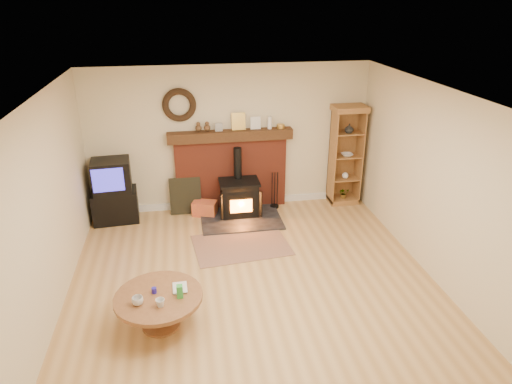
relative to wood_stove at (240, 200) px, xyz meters
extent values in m
plane|color=#B2834A|center=(-0.10, -2.27, -0.32)|extent=(5.50, 5.50, 0.00)
cube|color=beige|center=(-0.10, 0.48, 0.98)|extent=(5.00, 0.02, 2.60)
cube|color=beige|center=(-0.10, -5.02, 0.98)|extent=(5.00, 0.02, 2.60)
cube|color=beige|center=(-2.60, -2.27, 0.98)|extent=(0.02, 5.50, 2.60)
cube|color=beige|center=(2.40, -2.27, 0.98)|extent=(0.02, 5.50, 2.60)
cube|color=white|center=(-0.10, -2.27, 2.28)|extent=(5.00, 5.50, 0.02)
cube|color=white|center=(-0.10, 0.46, -0.26)|extent=(5.00, 0.04, 0.12)
torus|color=black|center=(-0.95, 0.42, 1.63)|extent=(0.57, 0.11, 0.57)
cube|color=maroon|center=(-0.10, 0.41, 0.33)|extent=(2.00, 0.15, 1.30)
cube|color=#351C10|center=(-0.10, 0.37, 1.07)|extent=(2.20, 0.22, 0.18)
cube|color=#999999|center=(-0.30, 0.38, 1.23)|extent=(0.13, 0.05, 0.14)
cube|color=gold|center=(0.05, 0.40, 1.31)|extent=(0.24, 0.06, 0.30)
cube|color=white|center=(0.35, 0.40, 1.27)|extent=(0.18, 0.05, 0.22)
cylinder|color=white|center=(0.60, 0.38, 1.27)|extent=(0.08, 0.08, 0.22)
cylinder|color=gold|center=(0.80, 0.38, 1.20)|extent=(0.14, 0.14, 0.07)
cube|color=black|center=(0.00, -0.17, -0.30)|extent=(1.40, 1.00, 0.03)
cube|color=black|center=(0.00, 0.03, 0.01)|extent=(0.63, 0.45, 0.59)
cube|color=black|center=(0.00, 0.03, 0.32)|extent=(0.70, 0.50, 0.04)
cylinder|color=black|center=(0.00, 0.18, 0.62)|extent=(0.14, 0.14, 0.56)
cube|color=orange|center=(0.00, -0.20, -0.03)|extent=(0.38, 0.02, 0.24)
cube|color=black|center=(-0.29, -0.14, -0.01)|extent=(0.15, 0.20, 0.47)
cube|color=black|center=(0.29, -0.14, -0.01)|extent=(0.15, 0.20, 0.47)
cube|color=brown|center=(-0.12, -1.06, -0.31)|extent=(1.57, 1.15, 0.01)
cube|color=black|center=(-2.16, 0.20, -0.04)|extent=(0.80, 0.58, 0.56)
cube|color=black|center=(-2.16, 0.20, 0.52)|extent=(0.67, 0.57, 0.56)
cube|color=#2C27AC|center=(-2.18, -0.07, 0.55)|extent=(0.50, 0.05, 0.40)
cube|color=brown|center=(2.02, 0.26, -0.27)|extent=(0.54, 0.39, 0.10)
cube|color=brown|center=(2.02, 0.45, 0.59)|extent=(0.54, 0.02, 1.71)
cube|color=brown|center=(1.76, 0.26, 0.59)|extent=(0.02, 0.39, 1.71)
cube|color=brown|center=(2.28, 0.26, 0.59)|extent=(0.02, 0.39, 1.71)
cube|color=brown|center=(2.02, 0.26, 1.50)|extent=(0.60, 0.43, 0.10)
cube|color=brown|center=(2.02, 0.26, 0.17)|extent=(0.50, 0.35, 0.02)
cube|color=brown|center=(2.02, 0.26, 0.61)|extent=(0.50, 0.35, 0.02)
cube|color=brown|center=(2.02, 0.26, 1.05)|extent=(0.50, 0.35, 0.02)
imported|color=white|center=(2.02, 0.21, 1.15)|extent=(0.16, 0.16, 0.17)
imported|color=white|center=(2.02, 0.21, 0.65)|extent=(0.21, 0.21, 0.05)
sphere|color=white|center=(2.02, 0.21, 0.24)|extent=(0.12, 0.12, 0.12)
imported|color=green|center=(2.02, 0.21, -0.11)|extent=(0.19, 0.16, 0.21)
cube|color=orange|center=(-0.62, 0.13, -0.19)|extent=(0.48, 0.38, 0.26)
cube|color=black|center=(-0.94, 0.28, 0.02)|extent=(0.56, 0.15, 0.67)
cylinder|color=black|center=(0.69, 0.23, -0.30)|extent=(0.16, 0.16, 0.04)
cylinder|color=black|center=(0.64, 0.23, 0.03)|extent=(0.02, 0.02, 0.70)
cylinder|color=black|center=(0.69, 0.23, 0.03)|extent=(0.02, 0.02, 0.70)
cylinder|color=black|center=(0.74, 0.23, 0.03)|extent=(0.02, 0.02, 0.70)
cylinder|color=brown|center=(-1.34, -2.78, -0.30)|extent=(0.46, 0.46, 0.03)
cylinder|color=brown|center=(-1.34, -2.78, -0.11)|extent=(0.17, 0.17, 0.37)
cylinder|color=brown|center=(-1.34, -2.78, 0.10)|extent=(1.04, 1.04, 0.05)
imported|color=white|center=(-1.56, -2.91, 0.17)|extent=(0.13, 0.13, 0.10)
imported|color=white|center=(-1.31, -2.99, 0.17)|extent=(0.10, 0.10, 0.10)
imported|color=#4C331E|center=(-1.17, -2.69, 0.13)|extent=(0.17, 0.23, 0.02)
cylinder|color=#211999|center=(-1.38, -2.72, 0.16)|extent=(0.06, 0.06, 0.07)
cube|color=green|center=(-1.08, -2.86, 0.20)|extent=(0.07, 0.07, 0.16)
camera|label=1|loc=(-0.95, -7.30, 3.37)|focal=32.00mm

